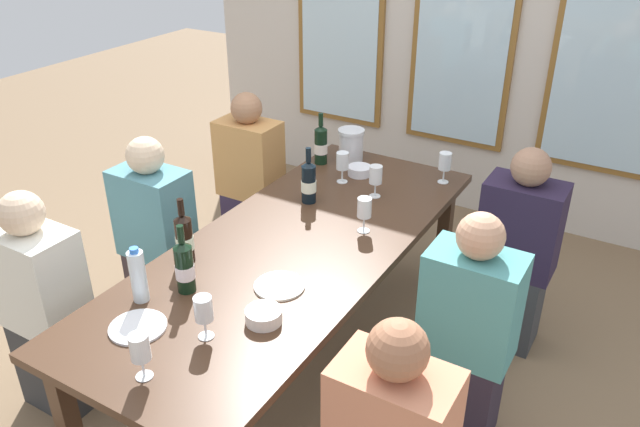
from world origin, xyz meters
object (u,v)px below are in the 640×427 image
object	(u,v)px
seated_person_5	(467,337)
seated_person_3	(516,255)
wine_glass_5	(140,350)
wine_glass_1	(342,162)
tasting_bowl_0	(264,316)
wine_glass_2	(445,162)
wine_bottle_1	(185,267)
seated_person_2	(251,183)
wine_glass_0	(203,310)
wine_bottle_3	(321,145)
water_bottle	(138,276)
wine_bottle_0	(184,238)
wine_bottle_2	(309,182)
seated_person_0	(46,310)
dining_table	(294,257)
metal_pitcher	(351,145)
tasting_bowl_1	(360,171)
wine_glass_3	(364,208)
seated_person_4	(157,241)
wine_glass_4	(376,176)
white_plate_0	(279,286)
white_plate_1	(138,327)

from	to	relation	value
seated_person_5	seated_person_3	bearing A→B (deg)	90.00
seated_person_5	wine_glass_5	bearing A→B (deg)	-128.14
wine_glass_1	tasting_bowl_0	bearing A→B (deg)	-74.47
wine_glass_2	wine_glass_5	xyz separation A→B (m)	(-0.31, -1.97, -0.00)
wine_bottle_1	tasting_bowl_0	xyz separation A→B (m)	(0.39, -0.01, -0.09)
tasting_bowl_0	seated_person_2	size ratio (longest dim) A/B	0.13
wine_glass_0	wine_glass_2	bearing A→B (deg)	81.01
tasting_bowl_0	wine_bottle_1	bearing A→B (deg)	178.55
wine_bottle_3	water_bottle	bearing A→B (deg)	-87.14
wine_bottle_0	wine_bottle_2	distance (m)	0.78
water_bottle	seated_person_5	distance (m)	1.37
seated_person_0	seated_person_5	bearing A→B (deg)	24.89
seated_person_2	dining_table	bearing A→B (deg)	-43.38
metal_pitcher	seated_person_5	size ratio (longest dim) A/B	0.17
tasting_bowl_1	wine_glass_0	size ratio (longest dim) A/B	0.77
metal_pitcher	seated_person_3	xyz separation A→B (m)	(1.07, -0.21, -0.31)
wine_glass_3	seated_person_3	size ratio (longest dim) A/B	0.16
water_bottle	tasting_bowl_0	bearing A→B (deg)	14.83
metal_pitcher	seated_person_4	xyz separation A→B (m)	(-0.60, -1.04, -0.31)
dining_table	wine_glass_4	world-z (taller)	wine_glass_4
wine_glass_2	wine_bottle_3	bearing A→B (deg)	-170.78
dining_table	seated_person_2	world-z (taller)	seated_person_2
seated_person_0	seated_person_5	xyz separation A→B (m)	(1.67, 0.78, 0.00)
wine_glass_0	wine_glass_1	xyz separation A→B (m)	(-0.21, 1.42, -0.00)
white_plate_0	wine_glass_2	distance (m)	1.32
wine_bottle_2	tasting_bowl_0	distance (m)	1.02
wine_glass_3	dining_table	bearing A→B (deg)	-129.29
dining_table	seated_person_0	distance (m)	1.13
wine_glass_4	seated_person_0	bearing A→B (deg)	-124.36
wine_glass_5	white_plate_0	bearing A→B (deg)	81.75
wine_glass_4	seated_person_4	distance (m)	1.20
wine_bottle_3	seated_person_3	distance (m)	1.25
white_plate_0	seated_person_5	xyz separation A→B (m)	(0.70, 0.35, -0.22)
tasting_bowl_0	wine_glass_0	distance (m)	0.24
wine_bottle_2	water_bottle	distance (m)	1.08
metal_pitcher	wine_glass_2	xyz separation A→B (m)	(0.59, -0.02, 0.03)
wine_bottle_0	wine_glass_0	xyz separation A→B (m)	(0.41, -0.36, 0.01)
seated_person_3	seated_person_4	world-z (taller)	same
wine_bottle_0	seated_person_3	world-z (taller)	seated_person_3
seated_person_0	tasting_bowl_0	bearing A→B (deg)	11.24
wine_bottle_0	tasting_bowl_0	distance (m)	0.58
seated_person_3	seated_person_5	xyz separation A→B (m)	(0.00, -0.75, 0.00)
wine_bottle_3	seated_person_0	world-z (taller)	seated_person_0
metal_pitcher	wine_bottle_2	size ratio (longest dim) A/B	0.63
wine_glass_5	seated_person_4	world-z (taller)	seated_person_4
wine_glass_2	wine_glass_4	xyz separation A→B (m)	(-0.25, -0.35, -0.00)
wine_bottle_2	seated_person_2	distance (m)	0.84
wine_glass_2	wine_bottle_1	bearing A→B (deg)	-109.25
wine_glass_5	seated_person_3	xyz separation A→B (m)	(0.80, 1.77, -0.33)
white_plate_1	seated_person_0	world-z (taller)	seated_person_0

